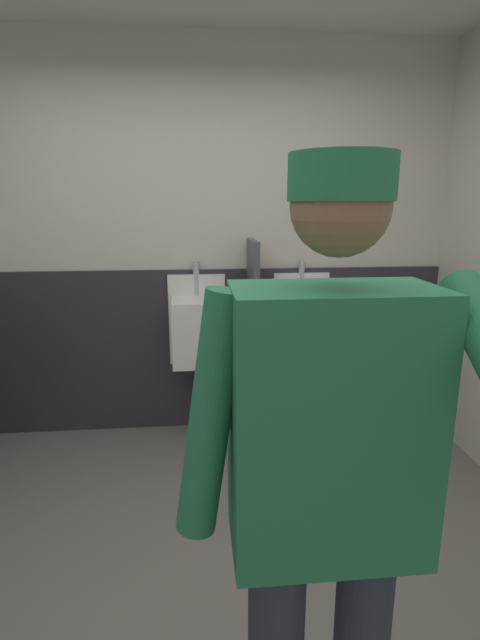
% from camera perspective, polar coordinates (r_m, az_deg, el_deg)
% --- Properties ---
extents(ground_plane, '(4.17, 4.03, 0.04)m').
position_cam_1_polar(ground_plane, '(2.31, -4.33, -31.78)').
color(ground_plane, slate).
extents(wall_back, '(4.17, 0.12, 2.71)m').
position_cam_1_polar(wall_back, '(3.41, -5.49, 9.12)').
color(wall_back, beige).
rests_on(wall_back, ground_plane).
extents(wainscot_band_back, '(3.57, 0.03, 1.18)m').
position_cam_1_polar(wainscot_band_back, '(3.48, -5.19, -3.60)').
color(wainscot_band_back, '#2D2833').
rests_on(wainscot_band_back, ground_plane).
extents(urinal_left, '(0.40, 0.34, 1.24)m').
position_cam_1_polar(urinal_left, '(3.29, -5.15, -1.25)').
color(urinal_left, white).
rests_on(urinal_left, ground_plane).
extents(urinal_middle, '(0.40, 0.34, 1.24)m').
position_cam_1_polar(urinal_middle, '(3.37, 7.69, -0.92)').
color(urinal_middle, white).
rests_on(urinal_middle, ground_plane).
extents(privacy_divider_panel, '(0.04, 0.40, 0.90)m').
position_cam_1_polar(privacy_divider_panel, '(3.20, 1.52, 1.58)').
color(privacy_divider_panel, '#4C4C51').
extents(person, '(0.65, 0.60, 1.73)m').
position_cam_1_polar(person, '(1.15, 10.54, -18.99)').
color(person, '#2D3342').
rests_on(person, ground_plane).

